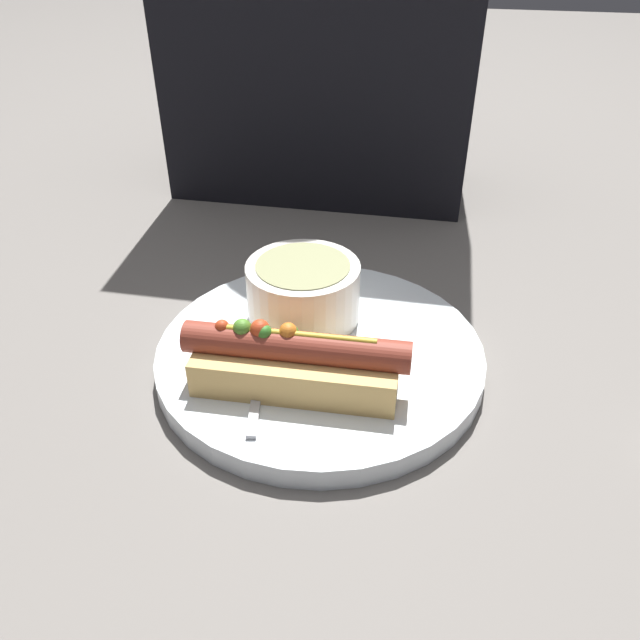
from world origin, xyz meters
name	(u,v)px	position (x,y,z in m)	size (l,w,h in m)	color
ground_plane	(320,364)	(0.00, 0.00, 0.00)	(4.00, 4.00, 0.00)	slate
dinner_plate	(320,355)	(0.00, 0.00, 0.01)	(0.28, 0.28, 0.02)	white
hot_dog	(295,362)	(-0.01, -0.05, 0.04)	(0.18, 0.06, 0.06)	#DBAD60
soup_bowl	(303,289)	(-0.02, 0.04, 0.05)	(0.10, 0.10, 0.05)	silver
spoon	(265,331)	(-0.05, 0.01, 0.02)	(0.05, 0.17, 0.01)	#B7B7BC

